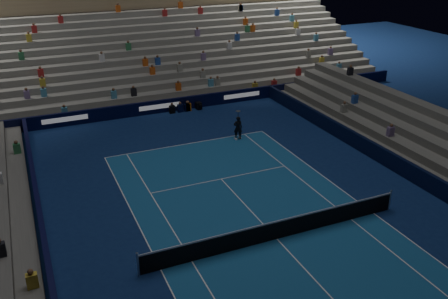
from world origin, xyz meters
TOP-DOWN VIEW (x-y plane):
  - ground at (0.00, 0.00)m, footprint 90.00×90.00m
  - court_surface at (0.00, 0.00)m, footprint 10.97×23.77m
  - sponsor_barrier_far at (0.00, 18.50)m, footprint 44.00×0.25m
  - sponsor_barrier_east at (9.70, 0.00)m, footprint 0.25×37.00m
  - sponsor_barrier_west at (-9.70, 0.00)m, footprint 0.25×37.00m
  - grandstand_main at (0.00, 27.90)m, footprint 44.00×15.20m
  - tennis_net at (0.00, 0.00)m, footprint 12.90×0.10m
  - tennis_player at (3.34, 11.32)m, footprint 0.67×0.53m
  - broadcast_camera at (3.09, 18.05)m, footprint 0.44×0.86m

SIDE VIEW (x-z plane):
  - ground at x=0.00m, z-range 0.00..0.00m
  - court_surface at x=0.00m, z-range 0.00..0.01m
  - broadcast_camera at x=3.09m, z-range 0.01..0.56m
  - sponsor_barrier_far at x=0.00m, z-range 0.00..1.00m
  - sponsor_barrier_east at x=9.70m, z-range 0.00..1.00m
  - sponsor_barrier_west at x=-9.70m, z-range 0.00..1.00m
  - tennis_net at x=0.00m, z-range -0.05..1.05m
  - tennis_player at x=3.34m, z-range 0.00..1.61m
  - grandstand_main at x=0.00m, z-range -2.22..8.98m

